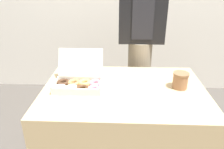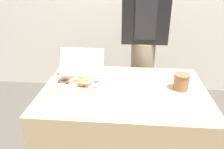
{
  "view_description": "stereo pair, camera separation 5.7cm",
  "coord_description": "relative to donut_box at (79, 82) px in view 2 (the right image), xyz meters",
  "views": [
    {
      "loc": [
        -0.03,
        -1.27,
        1.39
      ],
      "look_at": [
        -0.08,
        -0.01,
        0.82
      ],
      "focal_mm": 35.0,
      "sensor_mm": 36.0,
      "label": 1
    },
    {
      "loc": [
        0.03,
        -1.26,
        1.39
      ],
      "look_at": [
        -0.08,
        -0.01,
        0.82
      ],
      "focal_mm": 35.0,
      "sensor_mm": 36.0,
      "label": 2
    }
  ],
  "objects": [
    {
      "name": "coffee_cup",
      "position": [
        0.67,
        0.02,
        0.02
      ],
      "size": [
        0.1,
        0.1,
        0.11
      ],
      "color": "#8C6042",
      "rests_on": "table"
    },
    {
      "name": "donut_box",
      "position": [
        0.0,
        0.0,
        0.0
      ],
      "size": [
        0.32,
        0.28,
        0.22
      ],
      "color": "silver",
      "rests_on": "table"
    },
    {
      "name": "table",
      "position": [
        0.3,
        -0.0,
        -0.39
      ],
      "size": [
        1.07,
        0.74,
        0.72
      ],
      "color": "tan",
      "rests_on": "ground_plane"
    },
    {
      "name": "person_customer",
      "position": [
        0.45,
        0.58,
        0.16
      ],
      "size": [
        0.38,
        0.21,
        1.65
      ],
      "color": "gray",
      "rests_on": "ground_plane"
    }
  ]
}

